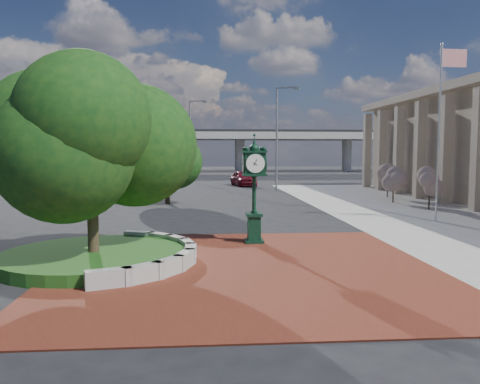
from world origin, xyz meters
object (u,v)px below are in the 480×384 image
street_lamp_near (279,131)px  street_lamp_far (192,134)px  flagpole_a (439,131)px  post_clock (254,185)px  parked_car (243,178)px

street_lamp_near → street_lamp_far: street_lamp_far is taller
street_lamp_near → flagpole_a: bearing=-75.0°
street_lamp_near → post_clock: bearing=-101.2°
parked_car → flagpole_a: (8.09, -26.61, 3.92)m
street_lamp_near → street_lamp_far: 17.14m
post_clock → street_lamp_far: size_ratio=0.44×
parked_car → street_lamp_far: street_lamp_far is taller
parked_car → flagpole_a: 28.08m
post_clock → parked_car: 31.84m
parked_car → post_clock: bearing=-104.5°
post_clock → flagpole_a: (10.24, 5.13, 2.38)m
post_clock → flagpole_a: 11.69m
parked_car → street_lamp_near: bearing=-78.3°
flagpole_a → street_lamp_far: 37.36m
parked_car → flagpole_a: flagpole_a is taller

